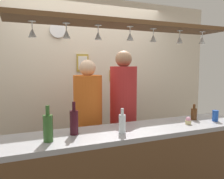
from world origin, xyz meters
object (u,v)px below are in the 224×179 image
(bottle_champagne_green, at_px, (48,127))
(bottle_soda_clear, at_px, (122,123))
(person_right_red_shirt, at_px, (123,106))
(cupcake, at_px, (188,121))
(picture_frame_lower_pair, at_px, (118,76))
(picture_frame_crest, at_px, (83,63))
(person_left_orange_shirt, at_px, (88,114))
(bottle_beer_brown_stubby, at_px, (194,114))
(bottle_wine_dark_red, at_px, (74,122))
(wall_clock, at_px, (58,30))
(drink_can, at_px, (215,116))

(bottle_champagne_green, height_order, bottle_soda_clear, bottle_champagne_green)
(person_right_red_shirt, xyz_separation_m, cupcake, (0.42, -0.72, -0.08))
(bottle_champagne_green, relative_size, picture_frame_lower_pair, 1.00)
(picture_frame_lower_pair, height_order, picture_frame_crest, picture_frame_crest)
(bottle_champagne_green, xyz_separation_m, bottle_soda_clear, (0.66, -0.01, -0.03))
(person_left_orange_shirt, relative_size, bottle_champagne_green, 5.48)
(person_right_red_shirt, bearing_deg, cupcake, -59.74)
(person_left_orange_shirt, relative_size, bottle_soda_clear, 7.15)
(bottle_champagne_green, distance_m, cupcake, 1.45)
(bottle_champagne_green, distance_m, bottle_beer_brown_stubby, 1.66)
(bottle_champagne_green, relative_size, bottle_soda_clear, 1.30)
(person_right_red_shirt, bearing_deg, bottle_wine_dark_red, -141.99)
(bottle_wine_dark_red, distance_m, bottle_soda_clear, 0.44)
(cupcake, xyz_separation_m, wall_clock, (-1.10, 1.47, 1.09))
(bottle_soda_clear, bearing_deg, cupcake, 1.01)
(cupcake, height_order, picture_frame_crest, picture_frame_crest)
(bottle_wine_dark_red, xyz_separation_m, picture_frame_lower_pair, (1.06, 1.36, 0.34))
(person_right_red_shirt, height_order, picture_frame_crest, person_right_red_shirt)
(drink_can, distance_m, wall_clock, 2.34)
(person_left_orange_shirt, xyz_separation_m, bottle_wine_dark_red, (-0.32, -0.61, 0.08))
(bottle_champagne_green, bearing_deg, cupcake, 0.03)
(person_left_orange_shirt, relative_size, picture_frame_lower_pair, 5.48)
(picture_frame_crest, xyz_separation_m, wall_clock, (-0.36, -0.01, 0.46))
(person_left_orange_shirt, xyz_separation_m, picture_frame_crest, (0.15, 0.75, 0.63))
(picture_frame_lower_pair, distance_m, picture_frame_crest, 0.62)
(person_right_red_shirt, distance_m, bottle_champagne_green, 1.26)
(bottle_wine_dark_red, relative_size, wall_clock, 1.36)
(drink_can, bearing_deg, bottle_champagne_green, 179.66)
(picture_frame_lower_pair, bearing_deg, bottle_beer_brown_stubby, -75.14)
(bottle_soda_clear, height_order, picture_frame_crest, picture_frame_crest)
(bottle_soda_clear, height_order, wall_clock, wall_clock)
(picture_frame_crest, bearing_deg, cupcake, -63.25)
(bottle_wine_dark_red, relative_size, drink_can, 2.46)
(person_left_orange_shirt, xyz_separation_m, bottle_champagne_green, (-0.56, -0.72, 0.08))
(person_right_red_shirt, bearing_deg, picture_frame_lower_pair, 70.27)
(cupcake, xyz_separation_m, picture_frame_crest, (-0.74, 1.47, 0.63))
(picture_frame_lower_pair, xyz_separation_m, wall_clock, (-0.95, -0.01, 0.66))
(bottle_champagne_green, relative_size, wall_clock, 1.36)
(cupcake, relative_size, picture_frame_lower_pair, 0.26)
(person_right_red_shirt, height_order, bottle_wine_dark_red, person_right_red_shirt)
(person_right_red_shirt, bearing_deg, bottle_soda_clear, -116.33)
(person_right_red_shirt, xyz_separation_m, bottle_wine_dark_red, (-0.79, -0.61, 0.01))
(cupcake, bearing_deg, bottle_wine_dark_red, 174.96)
(cupcake, bearing_deg, bottle_beer_brown_stubby, 34.37)
(bottle_champagne_green, bearing_deg, drink_can, -0.34)
(cupcake, relative_size, wall_clock, 0.35)
(picture_frame_lower_pair, bearing_deg, cupcake, -84.13)
(drink_can, relative_size, cupcake, 1.56)
(bottle_champagne_green, bearing_deg, picture_frame_crest, 64.36)
(drink_can, bearing_deg, bottle_wine_dark_red, 175.73)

